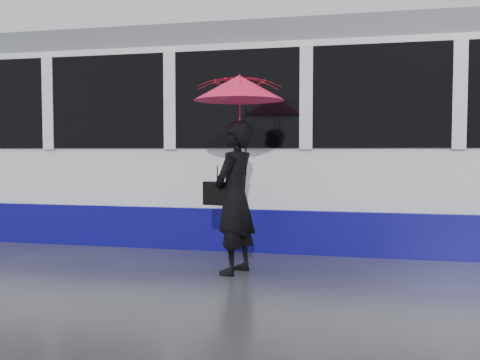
# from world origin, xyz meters

# --- Properties ---
(ground) EXTENTS (90.00, 90.00, 0.00)m
(ground) POSITION_xyz_m (0.00, 0.00, 0.00)
(ground) COLOR #2A2A2F
(ground) RESTS_ON ground
(rails) EXTENTS (34.00, 1.51, 0.02)m
(rails) POSITION_xyz_m (0.00, 2.50, 0.01)
(rails) COLOR #3F3D38
(rails) RESTS_ON ground
(tram) EXTENTS (26.00, 2.56, 3.35)m
(tram) POSITION_xyz_m (-2.80, 2.50, 1.64)
(tram) COLOR white
(tram) RESTS_ON ground
(woman) EXTENTS (0.60, 0.75, 1.82)m
(woman) POSITION_xyz_m (-0.00, -0.07, 0.91)
(woman) COLOR black
(woman) RESTS_ON ground
(umbrella) EXTENTS (1.31, 1.31, 1.23)m
(umbrella) POSITION_xyz_m (0.05, -0.07, 1.99)
(umbrella) COLOR #DA124D
(umbrella) RESTS_ON ground
(handbag) EXTENTS (0.35, 0.22, 0.46)m
(handbag) POSITION_xyz_m (-0.22, -0.05, 0.95)
(handbag) COLOR black
(handbag) RESTS_ON ground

